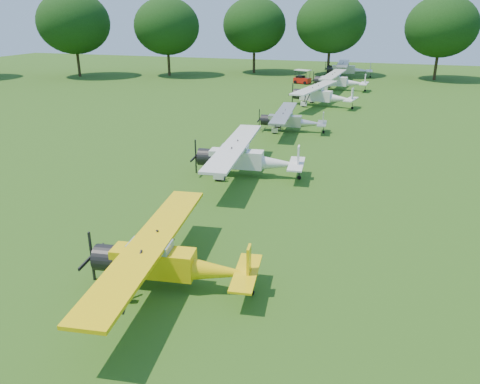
% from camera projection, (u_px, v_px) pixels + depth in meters
% --- Properties ---
extents(ground, '(160.00, 160.00, 0.00)m').
position_uv_depth(ground, '(225.00, 198.00, 26.19)').
color(ground, '#234C13').
rests_on(ground, ground).
extents(tree_belt, '(137.36, 130.27, 14.52)m').
position_uv_depth(tree_belt, '(295.00, 51.00, 22.43)').
color(tree_belt, black).
rests_on(tree_belt, ground).
extents(aircraft_2, '(6.58, 10.44, 2.05)m').
position_uv_depth(aircraft_2, '(166.00, 259.00, 17.34)').
color(aircraft_2, yellow).
rests_on(aircraft_2, ground).
extents(aircraft_3, '(7.06, 11.23, 2.20)m').
position_uv_depth(aircraft_3, '(245.00, 156.00, 29.35)').
color(aircraft_3, white).
rests_on(aircraft_3, ground).
extents(aircraft_4, '(5.95, 9.48, 1.86)m').
position_uv_depth(aircraft_4, '(290.00, 119.00, 40.48)').
color(aircraft_4, silver).
rests_on(aircraft_4, ground).
extents(aircraft_5, '(7.36, 11.65, 2.29)m').
position_uv_depth(aircraft_5, '(321.00, 94.00, 51.37)').
color(aircraft_5, white).
rests_on(aircraft_5, ground).
extents(aircraft_6, '(7.32, 11.65, 2.29)m').
position_uv_depth(aircraft_6, '(338.00, 80.00, 62.08)').
color(aircraft_6, white).
rests_on(aircraft_6, ground).
extents(aircraft_7, '(7.53, 11.99, 2.36)m').
position_uv_depth(aircraft_7, '(347.00, 68.00, 74.67)').
color(aircraft_7, silver).
rests_on(aircraft_7, ground).
extents(golf_cart, '(2.59, 2.01, 1.96)m').
position_uv_depth(golf_cart, '(302.00, 79.00, 67.98)').
color(golf_cart, red).
rests_on(golf_cart, ground).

